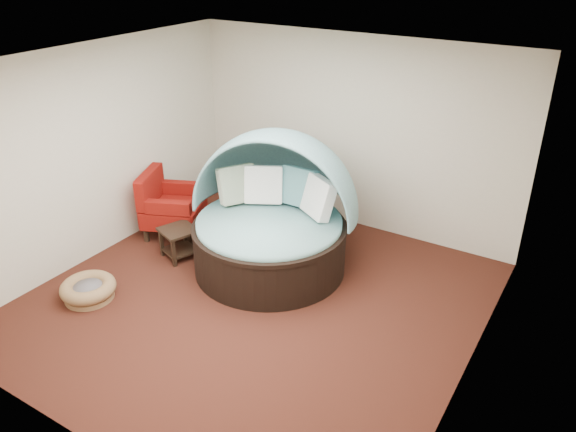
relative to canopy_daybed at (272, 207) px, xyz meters
The scene contains 10 objects.
floor 1.21m from the canopy_daybed, 71.22° to the right, with size 5.00×5.00×0.00m, color #421C13.
wall_back 1.79m from the canopy_daybed, 80.47° to the left, with size 5.00×5.00×0.00m, color beige.
wall_front 3.38m from the canopy_daybed, 85.17° to the right, with size 5.00×5.00×0.00m, color beige.
wall_left 2.43m from the canopy_daybed, 159.57° to the right, with size 5.00×5.00×0.00m, color beige.
wall_right 2.95m from the canopy_daybed, 16.55° to the right, with size 5.00×5.00×0.00m, color beige.
ceiling 2.14m from the canopy_daybed, 71.22° to the right, with size 5.00×5.00×0.00m, color white.
canopy_daybed is the anchor object (origin of this frame).
pet_basket 2.45m from the canopy_daybed, 128.67° to the right, with size 0.88×0.88×0.23m.
red_armchair 1.82m from the canopy_daybed, behind, with size 1.06×1.06×0.95m.
side_table 1.40m from the canopy_daybed, 156.69° to the right, with size 0.58×0.58×0.43m.
Camera 1 is at (3.27, -4.55, 3.95)m, focal length 35.00 mm.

